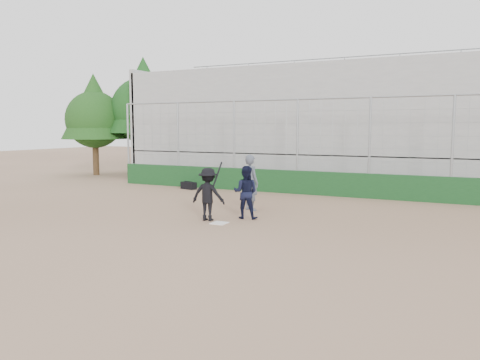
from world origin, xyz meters
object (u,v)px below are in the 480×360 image
at_px(batter_at_plate, 208,194).
at_px(equipment_bag, 189,186).
at_px(catcher_crouched, 246,201).
at_px(umpire, 250,185).

height_order(batter_at_plate, equipment_bag, batter_at_plate).
bearing_deg(equipment_bag, catcher_crouched, -44.53).
bearing_deg(batter_at_plate, umpire, 79.42).
relative_size(batter_at_plate, catcher_crouched, 1.59).
relative_size(batter_at_plate, equipment_bag, 2.13).
distance_m(catcher_crouched, umpire, 1.57).
bearing_deg(catcher_crouched, equipment_bag, 135.47).
distance_m(batter_at_plate, equipment_bag, 7.51).
relative_size(umpire, equipment_bag, 2.05).
xyz_separation_m(batter_at_plate, umpire, (0.41, 2.20, 0.05)).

